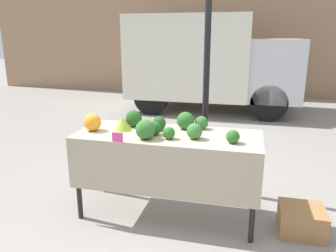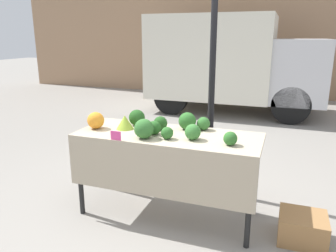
{
  "view_description": "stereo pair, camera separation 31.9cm",
  "coord_description": "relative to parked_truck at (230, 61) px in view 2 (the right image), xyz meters",
  "views": [
    {
      "loc": [
        0.74,
        -2.98,
        1.8
      ],
      "look_at": [
        0.0,
        0.0,
        0.95
      ],
      "focal_mm": 35.0,
      "sensor_mm": 36.0,
      "label": 1
    },
    {
      "loc": [
        1.05,
        -2.89,
        1.8
      ],
      "look_at": [
        0.0,
        0.0,
        0.95
      ],
      "focal_mm": 35.0,
      "sensor_mm": 36.0,
      "label": 2
    }
  ],
  "objects": [
    {
      "name": "produce_crate",
      "position": [
        1.57,
        -5.18,
        -1.1
      ],
      "size": [
        0.41,
        0.38,
        0.25
      ],
      "color": "#9E7042",
      "rests_on": "ground_plane"
    },
    {
      "name": "parked_truck",
      "position": [
        0.0,
        0.0,
        0.0
      ],
      "size": [
        3.98,
        2.1,
        2.27
      ],
      "color": "silver",
      "rests_on": "ground_plane"
    },
    {
      "name": "price_sign",
      "position": [
        -0.12,
        -5.5,
        -0.31
      ],
      "size": [
        0.1,
        0.01,
        0.09
      ],
      "color": "#EF4793",
      "rests_on": "market_table"
    },
    {
      "name": "broccoli_head_7",
      "position": [
        0.11,
        -5.36,
        -0.26
      ],
      "size": [
        0.19,
        0.19,
        0.19
      ],
      "color": "#336B2D",
      "rests_on": "market_table"
    },
    {
      "name": "ground_plane",
      "position": [
        0.27,
        -5.15,
        -1.22
      ],
      "size": [
        40.0,
        40.0,
        0.0
      ],
      "primitive_type": "plane",
      "color": "gray"
    },
    {
      "name": "broccoli_head_1",
      "position": [
        0.55,
        -5.24,
        -0.28
      ],
      "size": [
        0.15,
        0.15,
        0.15
      ],
      "color": "#387533",
      "rests_on": "market_table"
    },
    {
      "name": "orange_cauliflower",
      "position": [
        -0.5,
        -5.22,
        -0.27
      ],
      "size": [
        0.17,
        0.17,
        0.17
      ],
      "color": "orange",
      "rests_on": "market_table"
    },
    {
      "name": "broccoli_head_6",
      "position": [
        -0.15,
        -4.97,
        -0.27
      ],
      "size": [
        0.17,
        0.17,
        0.17
      ],
      "color": "#23511E",
      "rests_on": "market_table"
    },
    {
      "name": "broccoli_head_8",
      "position": [
        0.32,
        -5.31,
        -0.3
      ],
      "size": [
        0.12,
        0.12,
        0.12
      ],
      "color": "#2D6628",
      "rests_on": "market_table"
    },
    {
      "name": "tent_pole",
      "position": [
        0.55,
        -4.49,
        0.08
      ],
      "size": [
        0.07,
        0.07,
        2.61
      ],
      "color": "black",
      "rests_on": "ground_plane"
    },
    {
      "name": "broccoli_head_3",
      "position": [
        0.15,
        -5.21,
        -0.29
      ],
      "size": [
        0.14,
        0.14,
        0.14
      ],
      "color": "#285B23",
      "rests_on": "market_table"
    },
    {
      "name": "broccoli_head_5",
      "position": [
        0.15,
        -5.04,
        -0.28
      ],
      "size": [
        0.14,
        0.14,
        0.14
      ],
      "color": "#23511E",
      "rests_on": "market_table"
    },
    {
      "name": "market_table",
      "position": [
        0.27,
        -5.21,
        -0.48
      ],
      "size": [
        1.81,
        0.73,
        0.87
      ],
      "color": "tan",
      "rests_on": "ground_plane"
    },
    {
      "name": "broccoli_head_2",
      "position": [
        0.9,
        -5.29,
        -0.29
      ],
      "size": [
        0.12,
        0.12,
        0.12
      ],
      "color": "#2D6628",
      "rests_on": "market_table"
    },
    {
      "name": "romanesco_head",
      "position": [
        -0.21,
        -5.13,
        -0.28
      ],
      "size": [
        0.18,
        0.18,
        0.14
      ],
      "color": "#93B238",
      "rests_on": "market_table"
    },
    {
      "name": "broccoli_head_0",
      "position": [
        0.4,
        -4.93,
        -0.26
      ],
      "size": [
        0.18,
        0.18,
        0.18
      ],
      "color": "#2D6628",
      "rests_on": "market_table"
    },
    {
      "name": "broccoli_head_4",
      "position": [
        0.56,
        -4.89,
        -0.29
      ],
      "size": [
        0.13,
        0.13,
        0.13
      ],
      "color": "#336B2D",
      "rests_on": "market_table"
    }
  ]
}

